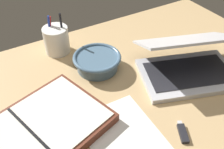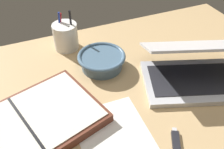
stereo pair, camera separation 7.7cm
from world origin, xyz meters
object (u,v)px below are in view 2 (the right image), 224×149
object	(u,v)px
bowl	(102,60)
pen_cup	(66,36)
planner	(27,127)
laptop	(193,69)

from	to	relation	value
bowl	pen_cup	world-z (taller)	pen_cup
bowl	planner	xyz separation A→B (cm)	(-29.03, -18.25, -1.48)
pen_cup	planner	distance (cm)	41.09
bowl	pen_cup	bearing A→B (deg)	116.31
bowl	planner	world-z (taller)	bowl
bowl	planner	distance (cm)	34.32
laptop	bowl	xyz separation A→B (cm)	(-25.93, 17.88, -1.48)
bowl	planner	bearing A→B (deg)	-147.84
laptop	pen_cup	size ratio (longest dim) A/B	2.44
bowl	planner	size ratio (longest dim) A/B	0.37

